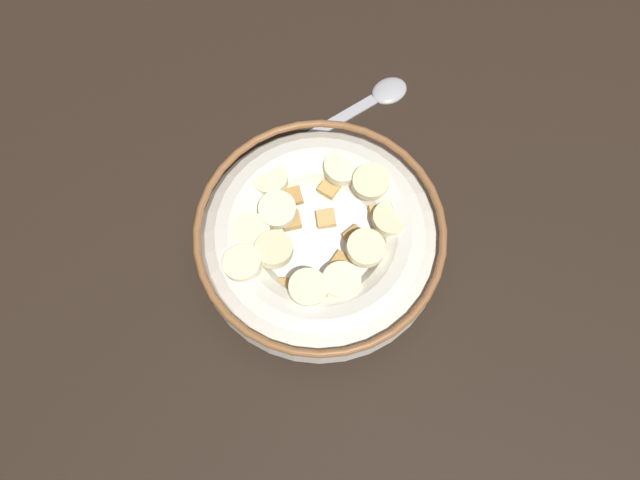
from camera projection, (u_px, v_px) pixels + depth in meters
ground_plane at (320, 257)px, 52.19cm from camera, size 107.67×107.67×2.00cm
cereal_bowl at (320, 240)px, 48.52cm from camera, size 19.23×19.23×5.90cm
spoon at (363, 104)px, 55.90cm from camera, size 7.75×15.24×0.80cm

